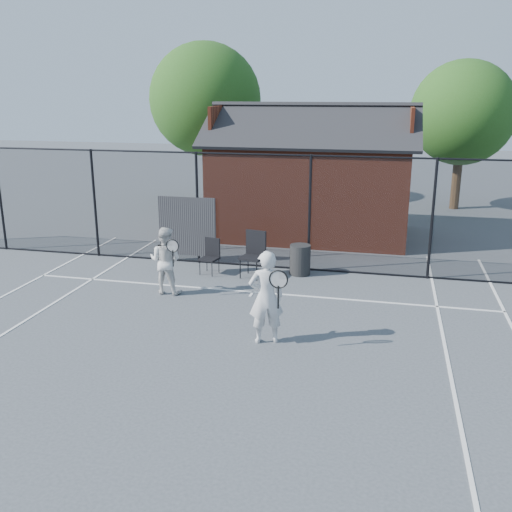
% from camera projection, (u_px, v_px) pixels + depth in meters
% --- Properties ---
extents(ground, '(80.00, 80.00, 0.00)m').
position_uv_depth(ground, '(215.00, 346.00, 10.44)').
color(ground, '#42484B').
rests_on(ground, ground).
extents(court_lines, '(11.02, 18.00, 0.01)m').
position_uv_depth(court_lines, '(191.00, 380.00, 9.21)').
color(court_lines, white).
rests_on(court_lines, ground).
extents(fence, '(22.04, 3.00, 3.00)m').
position_uv_depth(fence, '(260.00, 213.00, 14.79)').
color(fence, black).
rests_on(fence, ground).
extents(clubhouse, '(6.50, 4.36, 4.19)m').
position_uv_depth(clubhouse, '(312.00, 185.00, 18.31)').
color(clubhouse, maroon).
rests_on(clubhouse, ground).
extents(tree_left, '(4.48, 4.48, 6.44)m').
position_uv_depth(tree_left, '(205.00, 100.00, 22.90)').
color(tree_left, '#362115').
rests_on(tree_left, ground).
extents(tree_right, '(3.97, 3.97, 5.70)m').
position_uv_depth(tree_right, '(463.00, 113.00, 21.77)').
color(tree_right, '#362115').
rests_on(tree_right, ground).
extents(player_front, '(0.84, 0.68, 1.76)m').
position_uv_depth(player_front, '(266.00, 297.00, 10.38)').
color(player_front, silver).
rests_on(player_front, ground).
extents(player_back, '(0.85, 0.63, 1.56)m').
position_uv_depth(player_back, '(165.00, 260.00, 13.02)').
color(player_back, silver).
rests_on(player_back, ground).
extents(chair_left, '(0.51, 0.52, 0.89)m').
position_uv_depth(chair_left, '(209.00, 257.00, 14.47)').
color(chair_left, black).
rests_on(chair_left, ground).
extents(chair_right, '(0.64, 0.66, 1.13)m').
position_uv_depth(chair_right, '(252.00, 255.00, 14.19)').
color(chair_right, black).
rests_on(chair_right, ground).
extents(waste_bin, '(0.64, 0.64, 0.77)m').
position_uv_depth(waste_bin, '(300.00, 260.00, 14.46)').
color(waste_bin, '#262626').
rests_on(waste_bin, ground).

